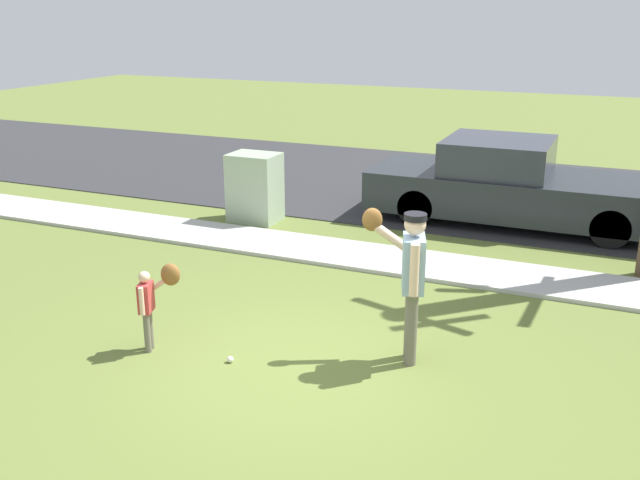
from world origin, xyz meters
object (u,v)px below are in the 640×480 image
object	(u,v)px
person_adult	(409,270)
person_child	(154,295)
utility_cabinet	(255,188)
parked_pickup_dark	(513,186)
baseball	(230,359)

from	to	relation	value
person_adult	person_child	world-z (taller)	person_adult
person_adult	utility_cabinet	bearing A→B (deg)	-63.60
person_adult	parked_pickup_dark	distance (m)	5.89
person_child	baseball	bearing A→B (deg)	-16.38
person_child	parked_pickup_dark	size ratio (longest dim) A/B	0.19
utility_cabinet	parked_pickup_dark	world-z (taller)	parked_pickup_dark
person_child	utility_cabinet	size ratio (longest dim) A/B	0.81
baseball	parked_pickup_dark	bearing A→B (deg)	73.84
person_child	utility_cabinet	world-z (taller)	utility_cabinet
utility_cabinet	parked_pickup_dark	size ratio (longest dim) A/B	0.24
person_adult	utility_cabinet	world-z (taller)	person_adult
person_child	parked_pickup_dark	bearing A→B (deg)	48.54
person_adult	person_child	bearing A→B (deg)	-0.50
parked_pickup_dark	baseball	bearing A→B (deg)	-106.16
baseball	person_adult	bearing A→B (deg)	25.41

